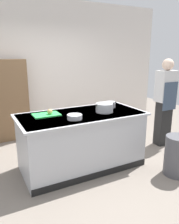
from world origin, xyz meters
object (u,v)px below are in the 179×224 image
(bookshelf, at_px, (1,101))
(trash_bin, at_px, (177,156))
(onion, at_px, (50,112))
(person_chef, at_px, (165,101))
(sauce_pan, at_px, (110,105))
(mixing_bowl, at_px, (75,117))
(stock_pot, at_px, (104,108))

(bookshelf, bearing_deg, trash_bin, -51.51)
(onion, relative_size, person_chef, 0.05)
(sauce_pan, xyz_separation_m, person_chef, (1.23, -0.08, -0.04))
(mixing_bowl, distance_m, trash_bin, 1.67)
(sauce_pan, bearing_deg, onion, -179.97)
(onion, distance_m, stock_pot, 0.86)
(stock_pot, distance_m, person_chef, 1.49)
(mixing_bowl, height_order, trash_bin, mixing_bowl)
(sauce_pan, height_order, mixing_bowl, sauce_pan)
(person_chef, distance_m, bookshelf, 3.33)
(onion, distance_m, mixing_bowl, 0.44)
(mixing_bowl, xyz_separation_m, person_chef, (2.07, 0.29, -0.02))
(onion, xyz_separation_m, person_chef, (2.32, -0.08, -0.05))
(trash_bin, relative_size, bookshelf, 0.36)
(bookshelf, bearing_deg, stock_pot, -54.18)
(stock_pot, relative_size, person_chef, 0.20)
(trash_bin, bearing_deg, bookshelf, 128.49)
(onion, bearing_deg, stock_pot, -14.67)
(sauce_pan, height_order, bookshelf, bookshelf)
(stock_pot, relative_size, mixing_bowl, 1.57)
(sauce_pan, height_order, trash_bin, sauce_pan)
(bookshelf, bearing_deg, sauce_pan, -45.83)
(mixing_bowl, bearing_deg, onion, 124.18)
(sauce_pan, distance_m, bookshelf, 2.31)
(bookshelf, bearing_deg, mixing_bowl, -69.25)
(sauce_pan, xyz_separation_m, mixing_bowl, (-0.84, -0.37, -0.02))
(sauce_pan, relative_size, bookshelf, 0.14)
(trash_bin, distance_m, person_chef, 1.34)
(person_chef, bearing_deg, stock_pot, 104.42)
(stock_pot, distance_m, bookshelf, 2.32)
(mixing_bowl, height_order, person_chef, person_chef)
(onion, height_order, mixing_bowl, onion)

